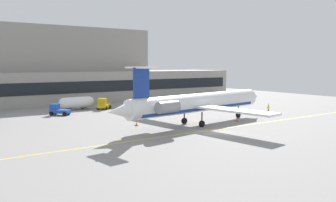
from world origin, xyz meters
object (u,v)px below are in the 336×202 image
at_px(pushback_tractor, 103,104).
at_px(marshaller, 268,109).
at_px(belt_loader, 58,110).
at_px(regional_jet, 197,103).
at_px(baggage_tug, 202,100).
at_px(fuel_tank, 77,103).

height_order(pushback_tractor, marshaller, pushback_tractor).
bearing_deg(belt_loader, regional_jet, -56.91).
height_order(baggage_tug, fuel_tank, fuel_tank).
relative_size(baggage_tug, marshaller, 1.54).
distance_m(pushback_tractor, fuel_tank, 5.06).
xyz_separation_m(regional_jet, belt_loader, (-13.68, 21.00, -2.30)).
distance_m(regional_jet, belt_loader, 25.17).
height_order(baggage_tug, pushback_tractor, baggage_tug).
bearing_deg(belt_loader, baggage_tug, -4.72).
bearing_deg(marshaller, fuel_tank, 135.94).
height_order(regional_jet, baggage_tug, regional_jet).
xyz_separation_m(regional_jet, baggage_tug, (16.56, 18.50, -2.14)).
height_order(belt_loader, fuel_tank, fuel_tank).
bearing_deg(fuel_tank, belt_loader, -135.74).
height_order(regional_jet, fuel_tank, regional_jet).
relative_size(regional_jet, belt_loader, 8.79).
bearing_deg(marshaller, baggage_tug, 91.48).
bearing_deg(marshaller, belt_loader, 147.02).
relative_size(belt_loader, marshaller, 1.79).
bearing_deg(belt_loader, pushback_tractor, 16.17).
distance_m(belt_loader, marshaller, 36.60).
relative_size(pushback_tractor, belt_loader, 1.00).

